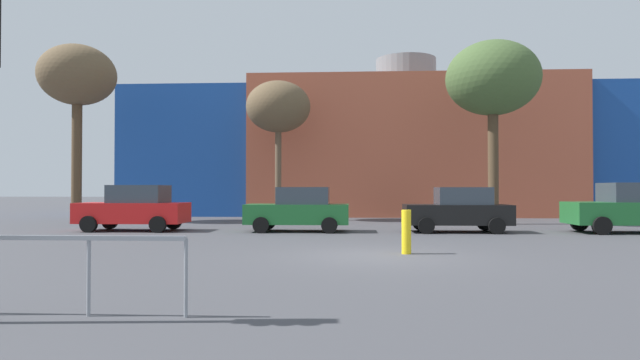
{
  "coord_description": "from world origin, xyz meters",
  "views": [
    {
      "loc": [
        -0.63,
        -13.22,
        1.63
      ],
      "look_at": [
        -1.71,
        6.75,
        1.97
      ],
      "focal_mm": 30.27,
      "sensor_mm": 36.0,
      "label": 1
    }
  ],
  "objects_px": {
    "parked_car_0": "(135,208)",
    "bollard_yellow_0": "(406,232)",
    "parked_car_2": "(458,210)",
    "parked_car_1": "(299,209)",
    "bare_tree_1": "(493,80)",
    "bare_tree_0": "(77,78)",
    "bare_tree_2": "(278,108)",
    "parked_car_3": "(630,208)"
  },
  "relations": [
    {
      "from": "bare_tree_0",
      "to": "bollard_yellow_0",
      "type": "height_order",
      "value": "bare_tree_0"
    },
    {
      "from": "parked_car_0",
      "to": "bollard_yellow_0",
      "type": "relative_size",
      "value": 3.73
    },
    {
      "from": "parked_car_0",
      "to": "bare_tree_1",
      "type": "height_order",
      "value": "bare_tree_1"
    },
    {
      "from": "bare_tree_1",
      "to": "bollard_yellow_0",
      "type": "bearing_deg",
      "value": -114.08
    },
    {
      "from": "parked_car_1",
      "to": "bollard_yellow_0",
      "type": "bearing_deg",
      "value": 115.72
    },
    {
      "from": "bollard_yellow_0",
      "to": "bare_tree_0",
      "type": "bearing_deg",
      "value": 140.31
    },
    {
      "from": "bare_tree_0",
      "to": "bare_tree_2",
      "type": "distance_m",
      "value": 10.11
    },
    {
      "from": "bare_tree_2",
      "to": "bollard_yellow_0",
      "type": "xyz_separation_m",
      "value": [
        5.13,
        -14.29,
        -5.33
      ]
    },
    {
      "from": "parked_car_2",
      "to": "parked_car_3",
      "type": "bearing_deg",
      "value": -180.0
    },
    {
      "from": "parked_car_2",
      "to": "bare_tree_0",
      "type": "distance_m",
      "value": 19.55
    },
    {
      "from": "parked_car_1",
      "to": "bare_tree_1",
      "type": "bearing_deg",
      "value": -150.92
    },
    {
      "from": "parked_car_0",
      "to": "parked_car_2",
      "type": "xyz_separation_m",
      "value": [
        12.5,
        -0.0,
        -0.04
      ]
    },
    {
      "from": "parked_car_0",
      "to": "bare_tree_2",
      "type": "height_order",
      "value": "bare_tree_2"
    },
    {
      "from": "parked_car_0",
      "to": "bare_tree_2",
      "type": "distance_m",
      "value": 10.02
    },
    {
      "from": "bollard_yellow_0",
      "to": "bare_tree_2",
      "type": "bearing_deg",
      "value": 109.75
    },
    {
      "from": "parked_car_1",
      "to": "bollard_yellow_0",
      "type": "height_order",
      "value": "parked_car_1"
    },
    {
      "from": "bare_tree_0",
      "to": "bare_tree_1",
      "type": "bearing_deg",
      "value": -1.84
    },
    {
      "from": "parked_car_0",
      "to": "bare_tree_2",
      "type": "bearing_deg",
      "value": -122.63
    },
    {
      "from": "parked_car_1",
      "to": "parked_car_2",
      "type": "xyz_separation_m",
      "value": [
        6.05,
        -0.0,
        -0.0
      ]
    },
    {
      "from": "bare_tree_1",
      "to": "bare_tree_0",
      "type": "bearing_deg",
      "value": 178.16
    },
    {
      "from": "bare_tree_2",
      "to": "bare_tree_1",
      "type": "bearing_deg",
      "value": -13.59
    },
    {
      "from": "parked_car_0",
      "to": "bare_tree_2",
      "type": "xyz_separation_m",
      "value": [
        4.68,
        7.31,
        5.0
      ]
    },
    {
      "from": "parked_car_2",
      "to": "bollard_yellow_0",
      "type": "relative_size",
      "value": 3.55
    },
    {
      "from": "bare_tree_0",
      "to": "bare_tree_2",
      "type": "relative_size",
      "value": 1.21
    },
    {
      "from": "parked_car_0",
      "to": "parked_car_1",
      "type": "height_order",
      "value": "parked_car_0"
    },
    {
      "from": "parked_car_3",
      "to": "bare_tree_0",
      "type": "xyz_separation_m",
      "value": [
        -23.98,
        5.45,
        6.26
      ]
    },
    {
      "from": "bare_tree_2",
      "to": "parked_car_2",
      "type": "bearing_deg",
      "value": -43.07
    },
    {
      "from": "parked_car_1",
      "to": "bare_tree_0",
      "type": "relative_size",
      "value": 0.45
    },
    {
      "from": "parked_car_2",
      "to": "bare_tree_1",
      "type": "height_order",
      "value": "bare_tree_1"
    },
    {
      "from": "parked_car_0",
      "to": "bare_tree_2",
      "type": "relative_size",
      "value": 0.56
    },
    {
      "from": "parked_car_2",
      "to": "bare_tree_1",
      "type": "relative_size",
      "value": 0.46
    },
    {
      "from": "parked_car_0",
      "to": "bollard_yellow_0",
      "type": "distance_m",
      "value": 12.05
    },
    {
      "from": "bare_tree_0",
      "to": "parked_car_1",
      "type": "bearing_deg",
      "value": -25.14
    },
    {
      "from": "parked_car_2",
      "to": "bare_tree_2",
      "type": "distance_m",
      "value": 11.83
    },
    {
      "from": "bare_tree_0",
      "to": "bollard_yellow_0",
      "type": "relative_size",
      "value": 7.99
    },
    {
      "from": "parked_car_1",
      "to": "parked_car_2",
      "type": "distance_m",
      "value": 6.05
    },
    {
      "from": "parked_car_2",
      "to": "bollard_yellow_0",
      "type": "xyz_separation_m",
      "value": [
        -2.69,
        -6.98,
        -0.29
      ]
    },
    {
      "from": "parked_car_2",
      "to": "bare_tree_1",
      "type": "distance_m",
      "value": 8.02
    },
    {
      "from": "parked_car_3",
      "to": "bare_tree_2",
      "type": "distance_m",
      "value": 16.67
    },
    {
      "from": "parked_car_0",
      "to": "parked_car_2",
      "type": "bearing_deg",
      "value": -180.0
    },
    {
      "from": "bare_tree_1",
      "to": "parked_car_2",
      "type": "bearing_deg",
      "value": -118.23
    },
    {
      "from": "parked_car_0",
      "to": "parked_car_1",
      "type": "xyz_separation_m",
      "value": [
        6.45,
        0.0,
        -0.04
      ]
    }
  ]
}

